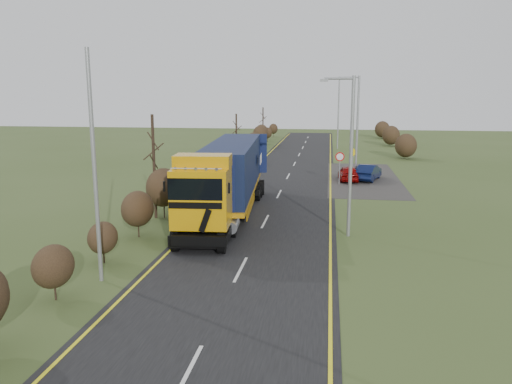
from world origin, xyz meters
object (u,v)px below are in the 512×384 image
object	(u,v)px
lorry	(229,174)
car_blue_sedan	(368,172)
streetlight_near	(349,151)
car_red_hatchback	(348,173)
speed_sign	(340,162)

from	to	relation	value
lorry	car_blue_sedan	xyz separation A→B (m)	(9.20, 13.87, -1.83)
car_blue_sedan	streetlight_near	distance (m)	17.89
car_blue_sedan	lorry	bearing A→B (deg)	73.86
streetlight_near	lorry	bearing A→B (deg)	153.11
lorry	streetlight_near	bearing A→B (deg)	-31.39
car_red_hatchback	car_blue_sedan	bearing A→B (deg)	-164.51
lorry	car_red_hatchback	world-z (taller)	lorry
lorry	streetlight_near	size ratio (longest dim) A/B	1.98
car_blue_sedan	speed_sign	bearing A→B (deg)	62.41
streetlight_near	speed_sign	world-z (taller)	streetlight_near
speed_sign	car_blue_sedan	bearing A→B (deg)	45.00
car_blue_sedan	streetlight_near	size ratio (longest dim) A/B	0.50
speed_sign	car_red_hatchback	bearing A→B (deg)	67.67
lorry	car_blue_sedan	distance (m)	16.74
car_red_hatchback	streetlight_near	distance (m)	17.20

